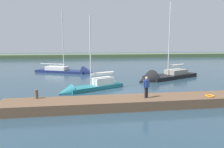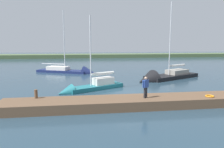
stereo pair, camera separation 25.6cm
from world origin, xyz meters
The scene contains 9 objects.
ground_plane centered at (0.00, 0.00, 0.00)m, with size 200.00×200.00×0.00m, color #263D4C.
far_shoreline centered at (0.00, -53.46, 0.00)m, with size 180.00×8.00×2.40m, color #4C603D.
dock_pier centered at (0.00, 4.50, 0.36)m, with size 20.84×2.51×0.72m, color brown.
mooring_post_near centered at (7.92, 3.62, 1.05)m, with size 0.24×0.24×0.67m, color brown.
life_ring_buoy centered at (-5.38, 5.00, 0.77)m, with size 0.66×0.66×0.10m, color orange.
sailboat_far_right centered at (-6.17, -6.89, 0.18)m, with size 10.46×7.08×11.61m.
sailboat_outer_mooring centered at (3.79, -1.73, 0.24)m, with size 7.17×4.82×8.38m.
sailboat_inner_slip centered at (6.33, -15.23, 0.12)m, with size 10.49×6.53×11.35m.
person_on_dock centered at (-0.31, 4.65, 1.65)m, with size 0.57×0.39×1.63m.
Camera 2 is at (4.30, 19.40, 4.81)m, focal length 32.98 mm.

